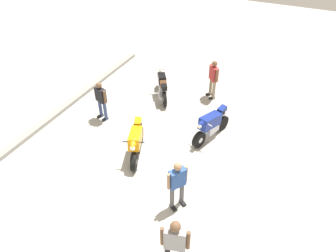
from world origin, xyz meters
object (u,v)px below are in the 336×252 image
at_px(person_in_gray_shirt, 175,243).
at_px(person_in_red_shirt, 213,77).
at_px(motorcycle_orange_sportbike, 136,141).
at_px(person_in_black_shirt, 101,99).
at_px(motorcycle_blue_sportbike, 211,125).
at_px(person_in_blue_shirt, 177,182).
at_px(motorcycle_black_cruiser, 162,86).

height_order(person_in_gray_shirt, person_in_red_shirt, person_in_gray_shirt).
relative_size(motorcycle_orange_sportbike, person_in_black_shirt, 1.18).
relative_size(motorcycle_blue_sportbike, person_in_blue_shirt, 1.15).
bearing_deg(motorcycle_black_cruiser, person_in_red_shirt, -98.23).
distance_m(motorcycle_black_cruiser, motorcycle_orange_sportbike, 3.81).
bearing_deg(motorcycle_black_cruiser, person_in_gray_shirt, 174.95).
xyz_separation_m(motorcycle_orange_sportbike, person_in_red_shirt, (4.63, -1.10, 0.38)).
height_order(motorcycle_blue_sportbike, person_in_blue_shirt, person_in_blue_shirt).
distance_m(motorcycle_blue_sportbike, motorcycle_black_cruiser, 3.32).
bearing_deg(person_in_red_shirt, person_in_black_shirt, 2.23).
xyz_separation_m(motorcycle_blue_sportbike, motorcycle_black_cruiser, (1.77, 2.81, -0.07)).
distance_m(motorcycle_black_cruiser, person_in_blue_shirt, 5.88).
relative_size(person_in_gray_shirt, person_in_black_shirt, 1.10).
bearing_deg(motorcycle_blue_sportbike, person_in_black_shirt, -63.14).
height_order(person_in_gray_shirt, person_in_black_shirt, person_in_gray_shirt).
distance_m(motorcycle_black_cruiser, person_in_black_shirt, 2.83).
bearing_deg(motorcycle_orange_sportbike, person_in_black_shirt, -142.08).
height_order(motorcycle_black_cruiser, person_in_red_shirt, person_in_red_shirt).
bearing_deg(person_in_blue_shirt, person_in_black_shirt, -177.52).
relative_size(motorcycle_black_cruiser, person_in_gray_shirt, 1.03).
bearing_deg(motorcycle_orange_sportbike, person_in_gray_shirt, 20.03).
bearing_deg(person_in_red_shirt, motorcycle_blue_sportbike, 65.36).
bearing_deg(motorcycle_blue_sportbike, motorcycle_black_cruiser, -104.01).
xyz_separation_m(person_in_blue_shirt, person_in_red_shirt, (5.99, 0.99, 0.03)).
height_order(motorcycle_blue_sportbike, motorcycle_black_cruiser, motorcycle_blue_sportbike).
xyz_separation_m(person_in_gray_shirt, person_in_black_shirt, (4.39, 5.07, -0.12)).
bearing_deg(person_in_gray_shirt, person_in_black_shirt, -146.24).
relative_size(motorcycle_orange_sportbike, person_in_red_shirt, 1.10).
bearing_deg(person_in_blue_shirt, motorcycle_orange_sportbike, -179.10).
xyz_separation_m(person_in_gray_shirt, person_in_red_shirt, (7.71, 1.70, -0.04)).
relative_size(motorcycle_orange_sportbike, person_in_blue_shirt, 1.13).
height_order(person_in_blue_shirt, person_in_black_shirt, person_in_blue_shirt).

